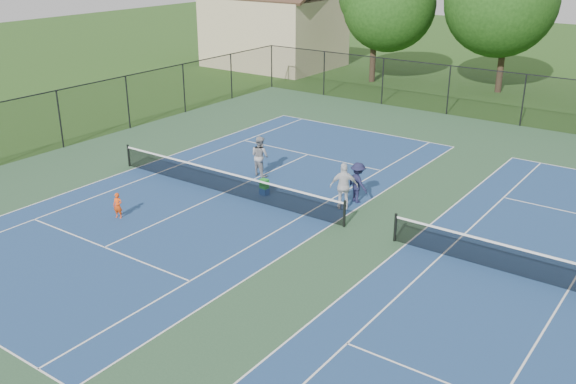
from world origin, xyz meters
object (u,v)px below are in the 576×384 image
Objects in this scene: child_player at (118,206)px; clapboard_house at (274,29)px; ball_hopper at (264,184)px; ball_crate at (264,192)px; bystander_b at (358,183)px; bystander_a at (344,186)px; instructor at (260,156)px.

clapboard_house is at bearing 96.14° from child_player.
ball_crate is at bearing 0.00° from ball_hopper.
ball_crate is 0.90× the size of ball_hopper.
clapboard_house is at bearing 125.95° from ball_crate.
clapboard_house is at bearing -23.99° from bystander_b.
ball_hopper is at bearing -22.24° from bystander_a.
ball_crate is at bearing -22.24° from bystander_a.
bystander_a is 3.56m from ball_hopper.
bystander_b is (21.11, -22.58, -2.24)m from clapboard_house.
bystander_b is 3.98m from ball_crate.
bystander_b is at bearing -46.92° from clapboard_house.
ball_crate is at bearing 47.24° from bystander_b.
bystander_a is 5.35× the size of ball_crate.
clapboard_house is 30.02m from ball_crate.
ball_crate is (-3.57, -1.61, -0.69)m from bystander_b.
bystander_a reaches higher than child_player.
bystander_b is at bearing 25.37° from child_player.
bystander_b is 3.93m from ball_hopper.
instructor is at bearing 131.99° from ball_crate.
bystander_b is at bearing -129.98° from bystander_a.
instructor reaches higher than child_player.
bystander_a is at bearing 21.65° from child_player.
instructor is 1.09× the size of bystander_b.
ball_crate is (3.14, 5.18, -0.35)m from child_player.
bystander_a reaches higher than instructor.
clapboard_house is at bearing -44.61° from instructor.
bystander_a is (6.61, 5.87, 0.45)m from child_player.
bystander_b is (6.71, 6.80, 0.34)m from child_player.
ball_crate is 0.35m from ball_hopper.
bystander_a is (21.01, -23.50, -2.13)m from clapboard_house.
ball_hopper is at bearing -54.05° from clapboard_house.
instructor is (15.91, -22.37, -2.16)m from clapboard_house.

